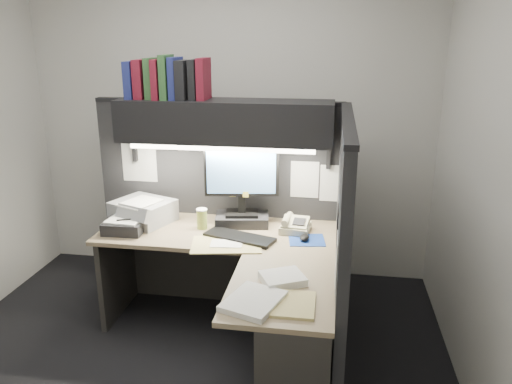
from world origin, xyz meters
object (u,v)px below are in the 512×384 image
desk (249,310)px  printer (143,211)px  telephone (295,226)px  overhead_shelf (225,121)px  notebook_stack (125,226)px  monitor (242,195)px  coffee_cup (202,219)px  keyboard (239,237)px

desk → printer: bearing=144.2°
desk → printer: size_ratio=4.17×
telephone → printer: (-1.16, 0.02, 0.04)m
telephone → overhead_shelf: bearing=174.9°
desk → telephone: telephone is taller
telephone → notebook_stack: size_ratio=0.76×
desk → monitor: monitor is taller
desk → telephone: 0.76m
monitor → coffee_cup: bearing=-163.7°
desk → monitor: 0.91m
monitor → overhead_shelf: bearing=157.7°
printer → monitor: bearing=26.2°
overhead_shelf → telephone: (0.53, -0.11, -0.73)m
overhead_shelf → keyboard: 0.83m
keyboard → printer: printer is taller
desk → notebook_stack: notebook_stack is taller
overhead_shelf → telephone: overhead_shelf is taller
keyboard → desk: bearing=-53.6°
coffee_cup → printer: bearing=171.2°
monitor → keyboard: (0.03, -0.28, -0.22)m
desk → keyboard: 0.55m
coffee_cup → notebook_stack: 0.55m
coffee_cup → printer: 0.48m
desk → overhead_shelf: 1.33m
desk → coffee_cup: coffee_cup is taller
notebook_stack → desk: bearing=-24.4°
keyboard → telephone: (0.37, 0.20, 0.03)m
notebook_stack → keyboard: bearing=-0.2°
desk → keyboard: size_ratio=3.39×
keyboard → telephone: size_ratio=2.35×
desk → overhead_shelf: size_ratio=1.10×
overhead_shelf → telephone: size_ratio=7.26×
desk → notebook_stack: 1.13m
desk → coffee_cup: 0.83m
keyboard → notebook_stack: notebook_stack is taller
desk → overhead_shelf: overhead_shelf is taller
overhead_shelf → coffee_cup: overhead_shelf is taller
printer → notebook_stack: 0.23m
keyboard → overhead_shelf: bearing=135.9°
desk → coffee_cup: size_ratio=11.98×
keyboard → notebook_stack: (-0.84, 0.00, 0.03)m
overhead_shelf → monitor: size_ratio=2.64×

